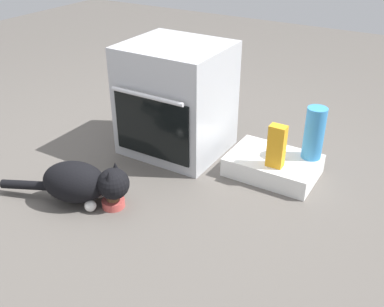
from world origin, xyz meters
name	(u,v)px	position (x,y,z in m)	size (l,w,h in m)	color
ground	(148,177)	(0.00, 0.00, 0.00)	(8.00, 8.00, 0.00)	#56514C
oven	(176,99)	(-0.05, 0.38, 0.33)	(0.58, 0.57, 0.67)	#B7BABF
pantry_cabinet	(273,165)	(0.59, 0.40, 0.06)	(0.49, 0.35, 0.11)	white
food_bowl	(113,202)	(0.01, -0.32, 0.02)	(0.12, 0.12, 0.07)	#C64C47
cat	(82,183)	(-0.14, -0.37, 0.12)	(0.68, 0.32, 0.24)	black
water_bottle	(314,133)	(0.77, 0.51, 0.26)	(0.11, 0.11, 0.30)	#388CD1
juice_carton	(277,146)	(0.63, 0.31, 0.23)	(0.09, 0.06, 0.24)	orange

